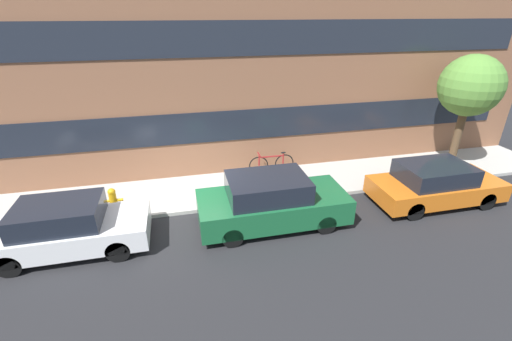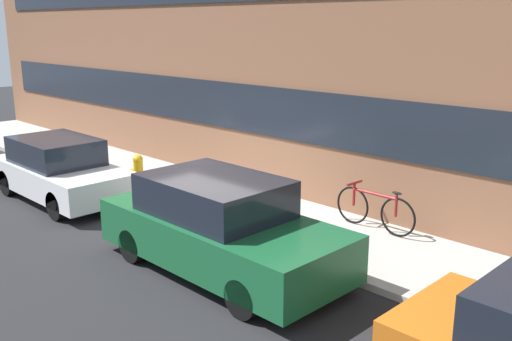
{
  "view_description": "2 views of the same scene",
  "coord_description": "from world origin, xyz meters",
  "px_view_note": "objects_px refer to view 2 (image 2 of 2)",
  "views": [
    {
      "loc": [
        -0.05,
        -9.18,
        5.69
      ],
      "look_at": [
        2.1,
        0.03,
        1.24
      ],
      "focal_mm": 24.0,
      "sensor_mm": 36.0,
      "label": 1
    },
    {
      "loc": [
        8.67,
        -6.61,
        3.82
      ],
      "look_at": [
        1.71,
        0.34,
        1.29
      ],
      "focal_mm": 40.0,
      "sensor_mm": 36.0,
      "label": 2
    }
  ],
  "objects_px": {
    "fire_hydrant": "(139,172)",
    "bicycle": "(374,208)",
    "parked_car_green": "(220,227)",
    "parked_car_white": "(60,170)"
  },
  "relations": [
    {
      "from": "parked_car_green",
      "to": "bicycle",
      "type": "relative_size",
      "value": 2.48
    },
    {
      "from": "parked_car_white",
      "to": "parked_car_green",
      "type": "relative_size",
      "value": 0.91
    },
    {
      "from": "parked_car_white",
      "to": "fire_hydrant",
      "type": "height_order",
      "value": "parked_car_white"
    },
    {
      "from": "parked_car_green",
      "to": "fire_hydrant",
      "type": "xyz_separation_m",
      "value": [
        -4.49,
        1.47,
        -0.2
      ]
    },
    {
      "from": "bicycle",
      "to": "parked_car_white",
      "type": "bearing_deg",
      "value": 26.69
    },
    {
      "from": "fire_hydrant",
      "to": "bicycle",
      "type": "relative_size",
      "value": 0.48
    },
    {
      "from": "parked_car_green",
      "to": "fire_hydrant",
      "type": "relative_size",
      "value": 5.2
    },
    {
      "from": "parked_car_white",
      "to": "parked_car_green",
      "type": "height_order",
      "value": "parked_car_green"
    },
    {
      "from": "parked_car_green",
      "to": "bicycle",
      "type": "distance_m",
      "value": 3.16
    },
    {
      "from": "parked_car_white",
      "to": "bicycle",
      "type": "bearing_deg",
      "value": 26.0
    }
  ]
}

